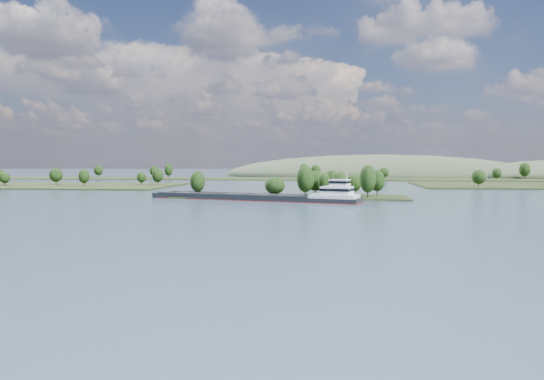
# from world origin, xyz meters

# --- Properties ---
(ground) EXTENTS (1800.00, 1800.00, 0.00)m
(ground) POSITION_xyz_m (0.00, 120.00, 0.00)
(ground) COLOR #374960
(ground) RESTS_ON ground
(tree_island) EXTENTS (100.00, 30.00, 14.93)m
(tree_island) POSITION_xyz_m (6.60, 178.89, 3.96)
(tree_island) COLOR black
(tree_island) RESTS_ON ground
(back_shoreline) EXTENTS (900.00, 60.00, 15.32)m
(back_shoreline) POSITION_xyz_m (7.32, 399.76, 0.67)
(back_shoreline) COLOR black
(back_shoreline) RESTS_ON ground
(hill_west) EXTENTS (320.00, 160.00, 44.00)m
(hill_west) POSITION_xyz_m (60.00, 500.00, 0.00)
(hill_west) COLOR #394630
(hill_west) RESTS_ON ground
(cargo_barge) EXTENTS (89.68, 34.58, 12.19)m
(cargo_barge) POSITION_xyz_m (-8.33, 161.17, 1.54)
(cargo_barge) COLOR black
(cargo_barge) RESTS_ON ground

